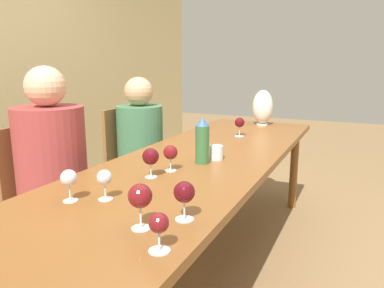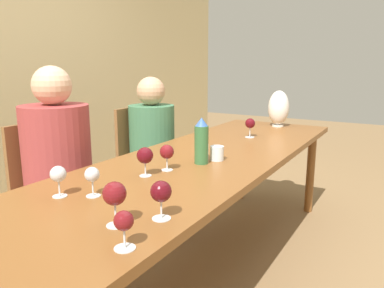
# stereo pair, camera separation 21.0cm
# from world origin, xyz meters

# --- Properties ---
(ground_plane) EXTENTS (14.00, 14.00, 0.00)m
(ground_plane) POSITION_xyz_m (0.00, 0.00, 0.00)
(ground_plane) COLOR olive
(wall_back) EXTENTS (7.00, 0.06, 2.80)m
(wall_back) POSITION_xyz_m (0.00, 1.87, 1.40)
(wall_back) COLOR #CCB784
(wall_back) RESTS_ON ground_plane
(dining_table) EXTENTS (2.92, 0.87, 0.76)m
(dining_table) POSITION_xyz_m (0.00, 0.00, 0.70)
(dining_table) COLOR brown
(dining_table) RESTS_ON ground_plane
(water_bottle) EXTENTS (0.08, 0.08, 0.26)m
(water_bottle) POSITION_xyz_m (-0.15, -0.07, 0.89)
(water_bottle) COLOR #336638
(water_bottle) RESTS_ON dining_table
(water_tumbler) EXTENTS (0.08, 0.08, 0.08)m
(water_tumbler) POSITION_xyz_m (-0.04, -0.11, 0.80)
(water_tumbler) COLOR silver
(water_tumbler) RESTS_ON dining_table
(vase) EXTENTS (0.18, 0.18, 0.31)m
(vase) POSITION_xyz_m (1.27, -0.05, 0.92)
(vase) COLOR silver
(vase) RESTS_ON dining_table
(wine_glass_0) EXTENTS (0.08, 0.08, 0.16)m
(wine_glass_0) POSITION_xyz_m (-1.01, -0.21, 0.88)
(wine_glass_0) COLOR silver
(wine_glass_0) RESTS_ON dining_table
(wine_glass_1) EXTENTS (0.07, 0.07, 0.13)m
(wine_glass_1) POSITION_xyz_m (-0.91, 0.19, 0.86)
(wine_glass_1) COLOR silver
(wine_glass_1) RESTS_ON dining_table
(wine_glass_2) EXTENTS (0.08, 0.08, 0.14)m
(wine_glass_2) POSITION_xyz_m (-0.88, -0.31, 0.86)
(wine_glass_2) COLOR silver
(wine_glass_2) RESTS_ON dining_table
(wine_glass_3) EXTENTS (0.08, 0.08, 0.15)m
(wine_glass_3) POSITION_xyz_m (-0.50, 0.05, 0.87)
(wine_glass_3) COLOR silver
(wine_glass_3) RESTS_ON dining_table
(wine_glass_4) EXTENTS (0.07, 0.07, 0.14)m
(wine_glass_4) POSITION_xyz_m (-0.36, 0.02, 0.86)
(wine_glass_4) COLOR silver
(wine_glass_4) RESTS_ON dining_table
(wine_glass_5) EXTENTS (0.06, 0.06, 0.13)m
(wine_glass_5) POSITION_xyz_m (-0.84, 0.07, 0.85)
(wine_glass_5) COLOR silver
(wine_glass_5) RESTS_ON dining_table
(wine_glass_6) EXTENTS (0.07, 0.07, 0.14)m
(wine_glass_6) POSITION_xyz_m (0.68, -0.02, 0.87)
(wine_glass_6) COLOR silver
(wine_glass_6) RESTS_ON dining_table
(wine_glass_7) EXTENTS (0.07, 0.07, 0.12)m
(wine_glass_7) POSITION_xyz_m (-1.12, -0.34, 0.85)
(wine_glass_7) COLOR silver
(wine_glass_7) RESTS_ON dining_table
(chair_near) EXTENTS (0.44, 0.44, 0.95)m
(chair_near) POSITION_xyz_m (-0.46, 0.81, 0.51)
(chair_near) COLOR brown
(chair_near) RESTS_ON ground_plane
(chair_far) EXTENTS (0.44, 0.44, 0.95)m
(chair_far) POSITION_xyz_m (0.48, 0.81, 0.51)
(chair_far) COLOR brown
(chair_far) RESTS_ON ground_plane
(person_near) EXTENTS (0.39, 0.39, 1.30)m
(person_near) POSITION_xyz_m (-0.46, 0.72, 0.69)
(person_near) COLOR #2D2D38
(person_near) RESTS_ON ground_plane
(person_far) EXTENTS (0.36, 0.36, 1.21)m
(person_far) POSITION_xyz_m (0.48, 0.72, 0.64)
(person_far) COLOR #2D2D38
(person_far) RESTS_ON ground_plane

